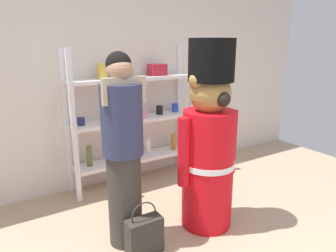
{
  "coord_description": "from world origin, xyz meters",
  "views": [
    {
      "loc": [
        -1.25,
        -1.31,
        1.69
      ],
      "look_at": [
        0.08,
        0.83,
        1.0
      ],
      "focal_mm": 33.54,
      "sensor_mm": 36.0,
      "label": 1
    }
  ],
  "objects_px": {
    "teddy_bear_guard": "(209,143)",
    "person_shopper": "(123,150)",
    "merchandise_shelf": "(134,117)",
    "shopping_bag": "(144,235)"
  },
  "relations": [
    {
      "from": "shopping_bag",
      "to": "teddy_bear_guard",
      "type": "bearing_deg",
      "value": 6.56
    },
    {
      "from": "teddy_bear_guard",
      "to": "shopping_bag",
      "type": "height_order",
      "value": "teddy_bear_guard"
    },
    {
      "from": "merchandise_shelf",
      "to": "person_shopper",
      "type": "bearing_deg",
      "value": -119.87
    },
    {
      "from": "merchandise_shelf",
      "to": "teddy_bear_guard",
      "type": "distance_m",
      "value": 1.23
    },
    {
      "from": "teddy_bear_guard",
      "to": "person_shopper",
      "type": "xyz_separation_m",
      "value": [
        -0.76,
        0.15,
        0.03
      ]
    },
    {
      "from": "person_shopper",
      "to": "shopping_bag",
      "type": "bearing_deg",
      "value": -75.78
    },
    {
      "from": "merchandise_shelf",
      "to": "shopping_bag",
      "type": "distance_m",
      "value": 1.56
    },
    {
      "from": "teddy_bear_guard",
      "to": "person_shopper",
      "type": "distance_m",
      "value": 0.78
    },
    {
      "from": "shopping_bag",
      "to": "merchandise_shelf",
      "type": "bearing_deg",
      "value": 66.79
    },
    {
      "from": "merchandise_shelf",
      "to": "shopping_bag",
      "type": "height_order",
      "value": "merchandise_shelf"
    }
  ]
}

